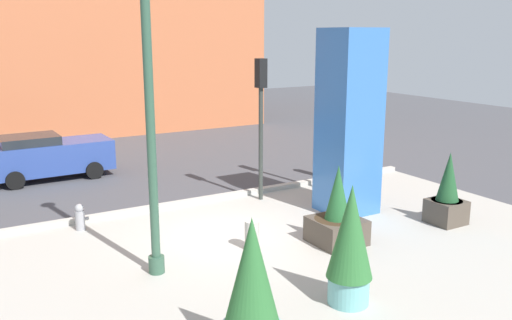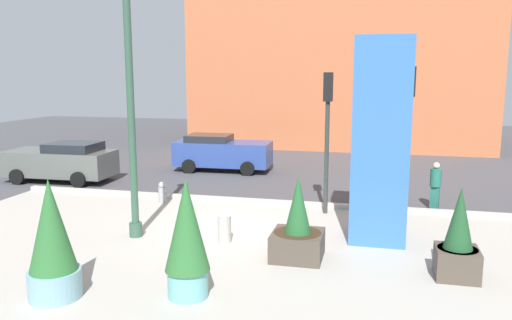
# 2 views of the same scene
# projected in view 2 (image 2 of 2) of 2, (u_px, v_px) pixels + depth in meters

# --- Properties ---
(ground_plane) EXTENTS (60.00, 60.00, 0.00)m
(ground_plane) POSITION_uv_depth(u_px,v_px,m) (262.00, 198.00, 18.60)
(ground_plane) COLOR #47474C
(plaza_pavement) EXTENTS (18.00, 10.00, 0.02)m
(plaza_pavement) POSITION_uv_depth(u_px,v_px,m) (209.00, 253.00, 12.84)
(plaza_pavement) COLOR #ADA89E
(plaza_pavement) RESTS_ON ground_plane
(curb_strip) EXTENTS (18.00, 0.24, 0.16)m
(curb_strip) POSITION_uv_depth(u_px,v_px,m) (256.00, 201.00, 17.74)
(curb_strip) COLOR #B7B2A8
(curb_strip) RESTS_ON ground_plane
(lamp_post) EXTENTS (0.44, 0.44, 7.36)m
(lamp_post) POSITION_uv_depth(u_px,v_px,m) (131.00, 108.00, 13.55)
(lamp_post) COLOR #335642
(lamp_post) RESTS_ON ground_plane
(art_pillar_blue) EXTENTS (1.47, 1.47, 5.45)m
(art_pillar_blue) POSITION_uv_depth(u_px,v_px,m) (380.00, 141.00, 13.46)
(art_pillar_blue) COLOR #3870BC
(art_pillar_blue) RESTS_ON ground_plane
(potted_plant_near_right) EXTENTS (0.92, 0.92, 2.47)m
(potted_plant_near_right) POSITION_uv_depth(u_px,v_px,m) (187.00, 237.00, 10.14)
(potted_plant_near_right) COLOR #6BB2B2
(potted_plant_near_right) RESTS_ON ground_plane
(potted_plant_curbside) EXTENTS (0.92, 0.92, 2.08)m
(potted_plant_curbside) POSITION_uv_depth(u_px,v_px,m) (458.00, 241.00, 11.16)
(potted_plant_curbside) COLOR #4C4238
(potted_plant_curbside) RESTS_ON ground_plane
(potted_plant_by_pillar) EXTENTS (1.24, 1.24, 2.07)m
(potted_plant_by_pillar) POSITION_uv_depth(u_px,v_px,m) (298.00, 231.00, 12.38)
(potted_plant_by_pillar) COLOR #4C4238
(potted_plant_by_pillar) RESTS_ON ground_plane
(potted_plant_mid_plaza) EXTENTS (1.05, 1.05, 2.47)m
(potted_plant_mid_plaza) POSITION_uv_depth(u_px,v_px,m) (52.00, 242.00, 10.11)
(potted_plant_mid_plaza) COLOR #7AA8B7
(potted_plant_mid_plaza) RESTS_ON ground_plane
(fire_hydrant) EXTENTS (0.36, 0.26, 0.75)m
(fire_hydrant) POSITION_uv_depth(u_px,v_px,m) (162.00, 192.00, 17.83)
(fire_hydrant) COLOR #99999E
(fire_hydrant) RESTS_ON ground_plane
(concrete_bollard) EXTENTS (0.36, 0.36, 0.75)m
(concrete_bollard) POSITION_uv_depth(u_px,v_px,m) (224.00, 229.00, 13.62)
(concrete_bollard) COLOR #B2ADA3
(concrete_bollard) RESTS_ON ground_plane
(traffic_light_corner) EXTENTS (0.28, 0.42, 4.54)m
(traffic_light_corner) POSITION_uv_depth(u_px,v_px,m) (327.00, 119.00, 16.01)
(traffic_light_corner) COLOR #333833
(traffic_light_corner) RESTS_ON ground_plane
(traffic_light_far_side) EXTENTS (0.28, 0.42, 4.71)m
(traffic_light_far_side) POSITION_uv_depth(u_px,v_px,m) (409.00, 117.00, 15.49)
(traffic_light_far_side) COLOR #333833
(traffic_light_far_side) RESTS_ON ground_plane
(car_curb_east) EXTENTS (4.53, 2.20, 1.66)m
(car_curb_east) POSITION_uv_depth(u_px,v_px,m) (62.00, 161.00, 21.29)
(car_curb_east) COLOR #565B56
(car_curb_east) RESTS_ON ground_plane
(car_far_lane) EXTENTS (4.47, 2.09, 1.69)m
(car_far_lane) POSITION_uv_depth(u_px,v_px,m) (222.00, 152.00, 23.62)
(car_far_lane) COLOR #2D4793
(car_far_lane) RESTS_ON ground_plane
(pedestrian_crossing) EXTENTS (0.44, 0.44, 1.60)m
(pedestrian_crossing) POSITION_uv_depth(u_px,v_px,m) (435.00, 183.00, 16.87)
(pedestrian_crossing) COLOR #236656
(pedestrian_crossing) RESTS_ON ground_plane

